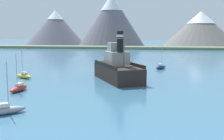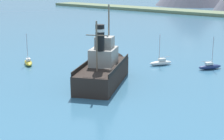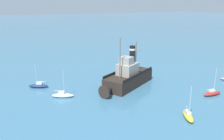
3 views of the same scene
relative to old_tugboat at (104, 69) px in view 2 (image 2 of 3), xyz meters
name	(u,v)px [view 2 (image 2 of 3)]	position (x,y,z in m)	size (l,w,h in m)	color
ground_plane	(109,85)	(1.22, -0.34, -1.83)	(600.00, 600.00, 0.00)	teal
old_tugboat	(104,69)	(0.00, 0.00, 0.00)	(9.89, 14.25, 9.90)	#2D231E
sailboat_yellow	(28,62)	(-15.59, -0.93, -1.40)	(3.86, 2.79, 4.90)	gold
sailboat_navy	(210,66)	(7.00, 15.76, -1.40)	(2.80, 3.86, 4.90)	navy
sailboat_white	(161,62)	(0.09, 12.91, -1.40)	(2.69, 3.89, 4.90)	white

